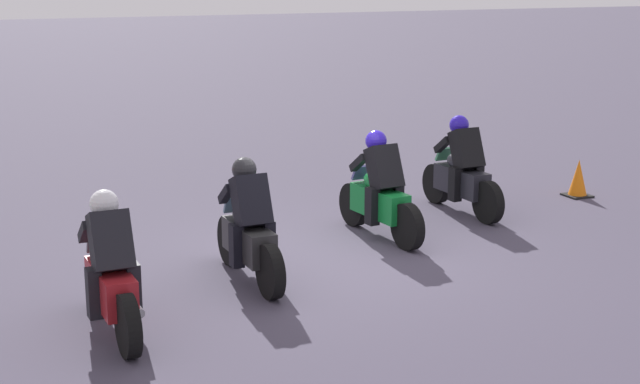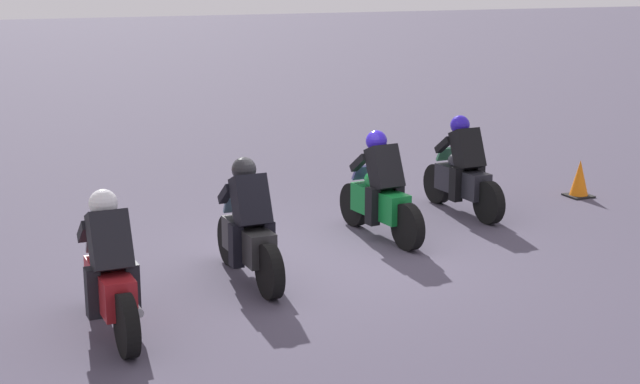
# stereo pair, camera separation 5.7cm
# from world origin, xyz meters

# --- Properties ---
(ground_plane) EXTENTS (120.00, 120.00, 0.00)m
(ground_plane) POSITION_xyz_m (0.00, 0.00, 0.00)
(ground_plane) COLOR #433E4F
(rider_lane_a) EXTENTS (2.04, 0.55, 1.51)m
(rider_lane_a) POSITION_xyz_m (1.30, -2.93, 0.62)
(rider_lane_a) COLOR black
(rider_lane_a) RESTS_ON ground_plane
(rider_lane_b) EXTENTS (2.04, 0.56, 1.51)m
(rider_lane_b) POSITION_xyz_m (0.59, -1.16, 0.62)
(rider_lane_b) COLOR black
(rider_lane_b) RESTS_ON ground_plane
(rider_lane_c) EXTENTS (2.04, 0.54, 1.51)m
(rider_lane_c) POSITION_xyz_m (-0.47, 1.15, 0.62)
(rider_lane_c) COLOR black
(rider_lane_c) RESTS_ON ground_plane
(rider_lane_d) EXTENTS (2.04, 0.54, 1.51)m
(rider_lane_d) POSITION_xyz_m (-1.49, 3.02, 0.62)
(rider_lane_d) COLOR black
(rider_lane_d) RESTS_ON ground_plane
(traffic_cone) EXTENTS (0.40, 0.40, 0.62)m
(traffic_cone) POSITION_xyz_m (1.45, -5.27, 0.29)
(traffic_cone) COLOR black
(traffic_cone) RESTS_ON ground_plane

